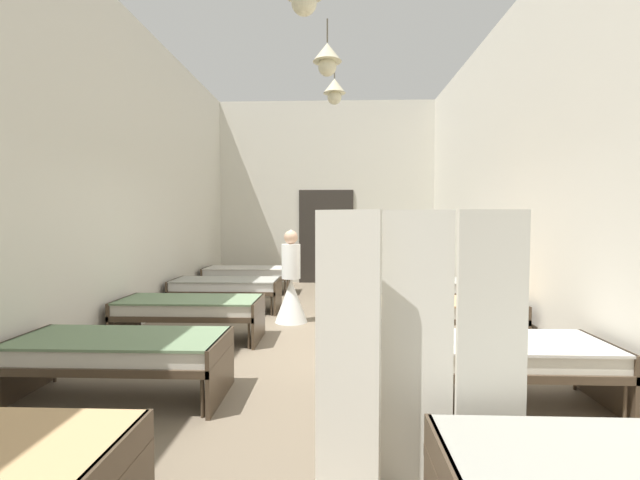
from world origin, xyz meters
name	(u,v)px	position (x,y,z in m)	size (l,w,h in m)	color
ground_plane	(316,345)	(0.00, 0.00, -0.05)	(6.11, 11.50, 0.10)	#7A6B56
room_shell	(320,175)	(0.00, 1.20, 2.35)	(5.91, 11.10, 4.68)	silver
bed_left_row_1	(120,351)	(-1.71, -1.90, 0.44)	(1.90, 0.84, 0.57)	#473828
bed_right_row_1	(498,355)	(1.71, -1.90, 0.44)	(1.90, 0.84, 0.57)	#473828
bed_left_row_2	(190,308)	(-1.71, 0.00, 0.44)	(1.90, 0.84, 0.57)	#473828
bed_right_row_2	(445,310)	(1.71, 0.00, 0.44)	(1.90, 0.84, 0.57)	#473828
bed_left_row_3	(226,287)	(-1.71, 1.90, 0.44)	(1.90, 0.84, 0.57)	#473828
bed_right_row_3	(418,288)	(1.71, 1.90, 0.44)	(1.90, 0.84, 0.57)	#473828
bed_left_row_4	(248,273)	(-1.71, 3.80, 0.44)	(1.90, 0.84, 0.57)	#473828
bed_right_row_4	(402,274)	(1.71, 3.80, 0.44)	(1.90, 0.84, 0.57)	#473828
nurse_near_aisle	(291,289)	(-0.45, 1.09, 0.53)	(0.52, 0.52, 1.49)	white
nurse_mid_aisle	(342,317)	(0.33, -0.84, 0.53)	(0.52, 0.52, 1.49)	white
patient_seated_primary	(386,255)	(1.36, 3.74, 0.87)	(0.44, 0.44, 0.80)	gray
potted_plant	(333,258)	(0.19, 3.68, 0.81)	(0.51, 0.51, 1.31)	brown
privacy_screen	(418,354)	(0.76, -3.20, 0.85)	(1.24, 0.23, 1.70)	silver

